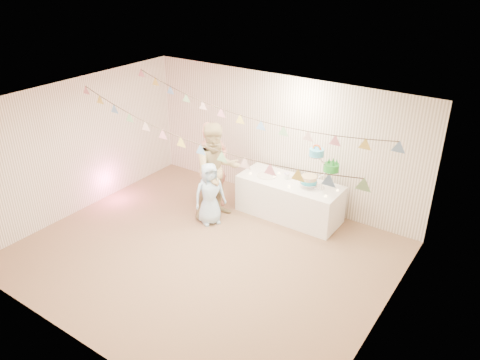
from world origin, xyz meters
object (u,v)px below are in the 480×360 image
Objects in this scene: table at (289,199)px; cake_stand at (319,168)px; person_child at (210,194)px; person_adult_a at (213,166)px; person_adult_b at (217,171)px.

cake_stand is at bearing 5.19° from table.
table is 1.64× the size of person_child.
person_child is at bearing -146.40° from cake_stand.
table is at bearing -14.35° from person_child.
person_adult_a is 0.93× the size of person_adult_b.
cake_stand is 2.09m from person_adult_a.
cake_stand reaches higher than person_child.
person_adult_a reaches higher than table.
person_child is at bearing -136.54° from table.
person_adult_a is at bearing 79.70° from person_adult_b.
table is 1.55m from person_child.
person_adult_b reaches higher than cake_stand.
person_adult_b is 1.55× the size of person_child.
person_adult_b is at bearing -114.93° from person_adult_a.
cake_stand is at bearing -32.17° from person_adult_b.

